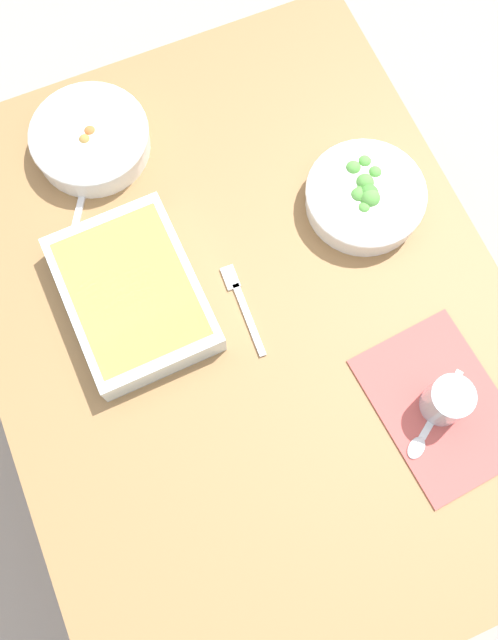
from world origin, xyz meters
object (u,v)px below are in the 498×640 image
(stew_bowl, at_px, (91,139))
(fork_on_table, at_px, (243,303))
(spoon_spare, at_px, (428,427))
(spoon_by_stew, at_px, (84,189))
(broccoli_bowl, at_px, (365,196))
(baking_dish, at_px, (132,294))
(drink_cup, at_px, (446,401))
(spoon_by_broccoli, at_px, (359,224))

(stew_bowl, xyz_separation_m, fork_on_table, (0.40, 0.14, -0.03))
(spoon_spare, bearing_deg, spoon_by_stew, -149.07)
(stew_bowl, height_order, broccoli_bowl, broccoli_bowl)
(baking_dish, distance_m, spoon_by_stew, 0.24)
(broccoli_bowl, bearing_deg, baking_dish, -88.22)
(drink_cup, relative_size, spoon_by_broccoli, 0.55)
(baking_dish, relative_size, fork_on_table, 1.73)
(baking_dish, xyz_separation_m, spoon_spare, (0.40, 0.37, -0.03))
(spoon_spare, bearing_deg, drink_cup, 123.97)
(broccoli_bowl, relative_size, spoon_by_broccoli, 1.42)
(broccoli_bowl, xyz_separation_m, spoon_spare, (0.41, -0.08, -0.03))
(spoon_by_stew, bearing_deg, drink_cup, 34.24)
(baking_dish, relative_size, drink_cup, 3.61)
(fork_on_table, bearing_deg, baking_dish, -114.70)
(drink_cup, relative_size, spoon_spare, 0.55)
(stew_bowl, xyz_separation_m, spoon_spare, (0.72, 0.34, -0.03))
(stew_bowl, relative_size, spoon_by_stew, 1.39)
(stew_bowl, bearing_deg, drink_cup, 28.28)
(spoon_spare, relative_size, fork_on_table, 0.88)
(fork_on_table, bearing_deg, stew_bowl, -160.78)
(drink_cup, relative_size, spoon_by_stew, 0.53)
(drink_cup, distance_m, spoon_spare, 0.05)
(drink_cup, distance_m, fork_on_table, 0.38)
(broccoli_bowl, distance_m, spoon_spare, 0.42)
(broccoli_bowl, distance_m, drink_cup, 0.39)
(baking_dish, height_order, spoon_by_stew, baking_dish)
(broccoli_bowl, distance_m, spoon_by_stew, 0.52)
(spoon_by_broccoli, height_order, fork_on_table, spoon_by_broccoli)
(broccoli_bowl, relative_size, baking_dish, 0.71)
(spoon_by_stew, relative_size, fork_on_table, 0.90)
(broccoli_bowl, xyz_separation_m, drink_cup, (0.39, -0.04, 0.01))
(stew_bowl, xyz_separation_m, spoon_by_broccoli, (0.34, 0.39, -0.03))
(spoon_spare, xyz_separation_m, fork_on_table, (-0.32, -0.20, -0.00))
(baking_dish, bearing_deg, stew_bowl, 174.09)
(stew_bowl, xyz_separation_m, broccoli_bowl, (0.31, 0.42, -0.00))
(spoon_by_stew, bearing_deg, broccoli_bowl, 63.91)
(baking_dish, relative_size, spoon_by_stew, 1.92)
(drink_cup, xyz_separation_m, spoon_spare, (0.02, -0.04, -0.03))
(stew_bowl, xyz_separation_m, spoon_by_stew, (0.08, -0.05, -0.03))
(drink_cup, height_order, fork_on_table, drink_cup)
(spoon_by_broccoli, distance_m, spoon_spare, 0.38)
(stew_bowl, bearing_deg, broccoli_bowl, 53.88)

